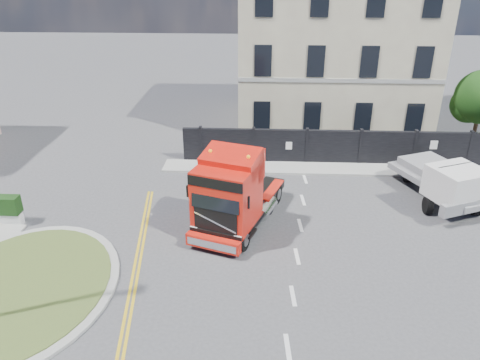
{
  "coord_description": "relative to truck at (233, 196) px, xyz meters",
  "views": [
    {
      "loc": [
        1.46,
        -15.85,
        10.62
      ],
      "look_at": [
        0.54,
        2.74,
        1.8
      ],
      "focal_mm": 35.0,
      "sensor_mm": 36.0,
      "label": 1
    }
  ],
  "objects": [
    {
      "name": "truck",
      "position": [
        0.0,
        0.0,
        0.0
      ],
      "size": [
        4.1,
        6.48,
        3.64
      ],
      "rotation": [
        0.0,
        0.0,
        -0.33
      ],
      "color": "black",
      "rests_on": "ground"
    },
    {
      "name": "georgian_building",
      "position": [
        5.7,
        14.96,
        4.14
      ],
      "size": [
        12.3,
        10.3,
        12.8
      ],
      "color": "beige",
      "rests_on": "ground"
    },
    {
      "name": "flatbed_pickup",
      "position": [
        9.91,
        2.51,
        -0.41
      ],
      "size": [
        4.15,
        5.98,
        2.26
      ],
      "rotation": [
        0.0,
        0.0,
        0.41
      ],
      "color": "slate",
      "rests_on": "ground"
    },
    {
      "name": "pavement_far",
      "position": [
        5.7,
        6.56,
        -1.57
      ],
      "size": [
        20.0,
        1.6,
        0.12
      ],
      "primitive_type": "cube",
      "color": "#969791",
      "rests_on": "ground"
    },
    {
      "name": "traffic_island",
      "position": [
        -7.3,
        -4.54,
        -1.55
      ],
      "size": [
        6.8,
        6.8,
        0.17
      ],
      "color": "#969791",
      "rests_on": "ground"
    },
    {
      "name": "ground",
      "position": [
        -0.3,
        -1.54,
        -1.63
      ],
      "size": [
        120.0,
        120.0,
        0.0
      ],
      "primitive_type": "plane",
      "color": "#424244",
      "rests_on": "ground"
    },
    {
      "name": "tree",
      "position": [
        14.08,
        10.56,
        1.42
      ],
      "size": [
        3.2,
        3.2,
        4.8
      ],
      "color": "#382619",
      "rests_on": "ground"
    },
    {
      "name": "hoarding_fence",
      "position": [
        6.25,
        7.46,
        -0.63
      ],
      "size": [
        18.8,
        0.25,
        2.0
      ],
      "color": "black",
      "rests_on": "ground"
    }
  ]
}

